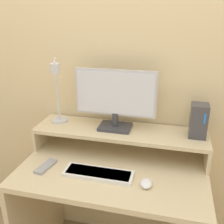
{
  "coord_description": "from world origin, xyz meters",
  "views": [
    {
      "loc": [
        0.29,
        -0.89,
        1.57
      ],
      "look_at": [
        -0.01,
        0.34,
        1.08
      ],
      "focal_mm": 42.0,
      "sensor_mm": 36.0,
      "label": 1
    }
  ],
  "objects_px": {
    "desk_lamp": "(57,93)",
    "monitor": "(115,98)",
    "router_dock": "(198,121)",
    "keyboard": "(98,173)",
    "remote_control": "(46,166)",
    "mouse": "(146,183)"
  },
  "relations": [
    {
      "from": "desk_lamp",
      "to": "monitor",
      "type": "bearing_deg",
      "value": 6.96
    },
    {
      "from": "desk_lamp",
      "to": "router_dock",
      "type": "xyz_separation_m",
      "value": [
        0.8,
        0.04,
        -0.11
      ]
    },
    {
      "from": "router_dock",
      "to": "keyboard",
      "type": "relative_size",
      "value": 0.52
    },
    {
      "from": "desk_lamp",
      "to": "remote_control",
      "type": "bearing_deg",
      "value": -86.23
    },
    {
      "from": "monitor",
      "to": "desk_lamp",
      "type": "xyz_separation_m",
      "value": [
        -0.34,
        -0.04,
        0.02
      ]
    },
    {
      "from": "monitor",
      "to": "desk_lamp",
      "type": "relative_size",
      "value": 1.17
    },
    {
      "from": "keyboard",
      "to": "mouse",
      "type": "distance_m",
      "value": 0.25
    },
    {
      "from": "monitor",
      "to": "router_dock",
      "type": "height_order",
      "value": "monitor"
    },
    {
      "from": "monitor",
      "to": "desk_lamp",
      "type": "bearing_deg",
      "value": -173.04
    },
    {
      "from": "keyboard",
      "to": "mouse",
      "type": "xyz_separation_m",
      "value": [
        0.25,
        -0.03,
        0.0
      ]
    },
    {
      "from": "desk_lamp",
      "to": "remote_control",
      "type": "xyz_separation_m",
      "value": [
        0.02,
        -0.24,
        -0.35
      ]
    },
    {
      "from": "keyboard",
      "to": "remote_control",
      "type": "height_order",
      "value": "keyboard"
    },
    {
      "from": "monitor",
      "to": "desk_lamp",
      "type": "distance_m",
      "value": 0.34
    },
    {
      "from": "router_dock",
      "to": "mouse",
      "type": "bearing_deg",
      "value": -127.06
    },
    {
      "from": "router_dock",
      "to": "keyboard",
      "type": "height_order",
      "value": "router_dock"
    },
    {
      "from": "monitor",
      "to": "router_dock",
      "type": "bearing_deg",
      "value": 0.45
    },
    {
      "from": "router_dock",
      "to": "remote_control",
      "type": "height_order",
      "value": "router_dock"
    },
    {
      "from": "router_dock",
      "to": "remote_control",
      "type": "distance_m",
      "value": 0.87
    },
    {
      "from": "router_dock",
      "to": "keyboard",
      "type": "bearing_deg",
      "value": -149.85
    },
    {
      "from": "router_dock",
      "to": "mouse",
      "type": "distance_m",
      "value": 0.45
    },
    {
      "from": "desk_lamp",
      "to": "keyboard",
      "type": "height_order",
      "value": "desk_lamp"
    },
    {
      "from": "keyboard",
      "to": "mouse",
      "type": "bearing_deg",
      "value": -6.42
    }
  ]
}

